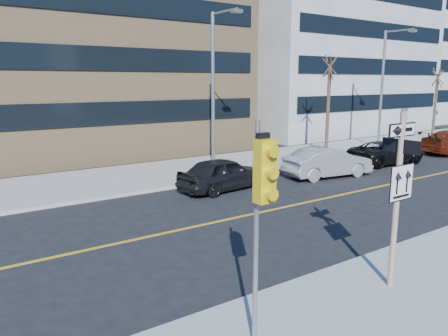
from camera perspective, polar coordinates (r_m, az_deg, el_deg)
ground at (r=12.59m, az=11.25°, el=-11.25°), size 120.00×120.00×0.00m
far_sidewalk at (r=33.51m, az=18.05°, el=2.65°), size 66.00×6.00×0.15m
road_centerline at (r=24.21m, az=24.39°, el=-1.12°), size 40.00×0.14×0.01m
sign_pole at (r=10.36m, az=21.78°, el=-2.61°), size 0.92×0.92×4.06m
traffic_signal at (r=7.18m, az=5.09°, el=-2.87°), size 0.32×0.45×4.00m
parked_car_a at (r=19.40m, az=-0.06°, el=-0.74°), size 2.22×4.52×1.48m
parked_car_b at (r=22.62m, az=13.41°, el=0.73°), size 2.32×4.81×1.52m
parked_car_c at (r=27.35m, az=20.42°, el=1.90°), size 2.68×4.97×1.33m
streetlight_a at (r=22.53m, az=-1.11°, el=11.21°), size 0.55×2.25×8.00m
streetlight_b at (r=32.44m, az=20.32°, el=10.54°), size 0.55×2.25×8.00m
street_tree_west at (r=28.88m, az=13.66°, el=12.44°), size 1.80×1.80×6.35m
street_tree_east at (r=39.66m, az=26.12°, el=10.39°), size 1.80×1.80×5.75m
building_brick at (r=34.88m, az=-17.85°, el=17.71°), size 18.00×18.00×18.00m
building_grey_mid at (r=45.67m, az=11.04°, el=14.49°), size 20.00×16.00×15.00m
building_grey_far at (r=63.99m, az=22.69°, el=13.31°), size 18.00×18.00×16.00m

